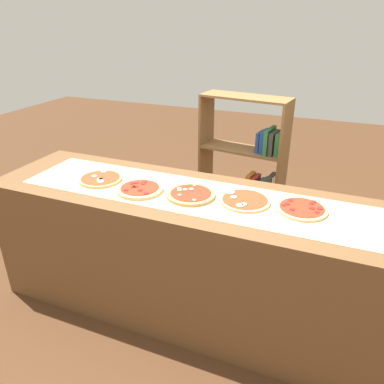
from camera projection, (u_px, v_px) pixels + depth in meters
ground_plane at (192, 306)px, 2.71m from camera, size 12.00×12.00×0.00m
counter at (192, 255)px, 2.51m from camera, size 2.69×0.74×0.90m
parchment_paper at (192, 195)px, 2.32m from camera, size 2.26×0.50×0.00m
pizza_mozzarella_0 at (101, 179)px, 2.52m from camera, size 0.29×0.29×0.02m
pizza_pepperoni_1 at (140, 189)px, 2.37m from camera, size 0.30×0.30×0.03m
pizza_mushroom_2 at (191, 194)px, 2.30m from camera, size 0.31×0.31×0.03m
pizza_mozzarella_3 at (245, 200)px, 2.23m from camera, size 0.31×0.31×0.02m
pizza_pepperoni_4 at (302, 209)px, 2.13m from camera, size 0.29×0.29×0.02m
bookshelf at (251, 182)px, 3.24m from camera, size 0.76×0.35×1.33m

